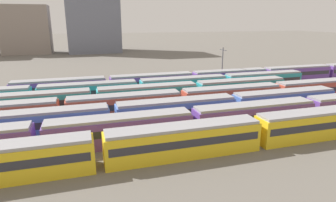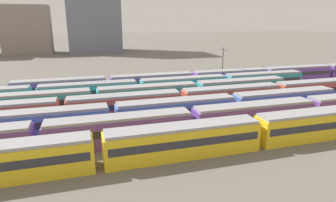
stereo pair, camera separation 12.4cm
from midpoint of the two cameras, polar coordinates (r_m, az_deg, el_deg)
ground_plane at (r=46.77m, az=-22.76°, el=-4.21°), size 600.00×600.00×0.00m
train_track_0 at (r=36.93m, az=17.27°, el=-5.76°), size 74.70×3.06×3.75m
train_track_1 at (r=42.57m, az=16.81°, el=-2.84°), size 93.60×3.06×3.75m
train_track_2 at (r=42.84m, az=1.78°, el=-2.02°), size 55.80×3.06×3.75m
train_track_3 at (r=48.33m, az=2.70°, el=0.06°), size 74.70×3.06×3.75m
train_track_4 at (r=51.96m, az=-3.94°, el=1.17°), size 55.80×3.06×3.75m
train_track_5 at (r=56.77m, az=-5.80°, el=2.39°), size 74.70×3.06×3.75m
train_track_6 at (r=69.28m, az=12.32°, el=4.57°), size 93.60×3.06×3.75m
catenary_pole_1 at (r=71.26m, az=10.86°, el=7.37°), size 0.24×3.20×8.66m
distant_building_1 at (r=147.05m, az=-26.20°, el=12.59°), size 20.26×13.24×21.30m
distant_building_2 at (r=145.39m, az=-14.69°, el=17.47°), size 23.64×21.41×40.64m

